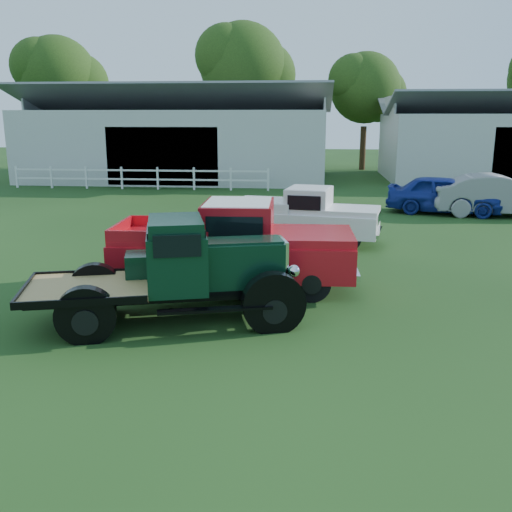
# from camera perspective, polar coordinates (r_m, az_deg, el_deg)

# --- Properties ---
(ground) EXTENTS (120.00, 120.00, 0.00)m
(ground) POSITION_cam_1_polar(r_m,az_deg,el_deg) (11.06, -1.65, -6.75)
(ground) COLOR #173311
(shed_left) EXTENTS (18.80, 10.20, 5.60)m
(shed_left) POSITION_cam_1_polar(r_m,az_deg,el_deg) (37.23, -7.48, 12.05)
(shed_left) COLOR #98998D
(shed_left) RESTS_ON ground
(fence_rail) EXTENTS (14.20, 0.16, 1.20)m
(fence_rail) POSITION_cam_1_polar(r_m,az_deg,el_deg) (31.85, -11.56, 7.64)
(fence_rail) COLOR white
(fence_rail) RESTS_ON ground
(tree_a) EXTENTS (6.30, 6.30, 10.50)m
(tree_a) POSITION_cam_1_polar(r_m,az_deg,el_deg) (47.41, -19.10, 14.76)
(tree_a) COLOR black
(tree_a) RESTS_ON ground
(tree_b) EXTENTS (6.90, 6.90, 11.50)m
(tree_b) POSITION_cam_1_polar(r_m,az_deg,el_deg) (44.63, -1.30, 16.23)
(tree_b) COLOR black
(tree_b) RESTS_ON ground
(tree_c) EXTENTS (5.40, 5.40, 9.00)m
(tree_c) POSITION_cam_1_polar(r_m,az_deg,el_deg) (43.43, 10.80, 14.41)
(tree_c) COLOR black
(tree_c) RESTS_ON ground
(vintage_flatbed) EXTENTS (5.48, 3.31, 2.03)m
(vintage_flatbed) POSITION_cam_1_polar(r_m,az_deg,el_deg) (10.97, -8.43, -1.51)
(vintage_flatbed) COLOR black
(vintage_flatbed) RESTS_ON ground
(red_pickup) EXTENTS (5.67, 2.34, 2.04)m
(red_pickup) POSITION_cam_1_polar(r_m,az_deg,el_deg) (13.04, -2.23, 1.12)
(red_pickup) COLOR red
(red_pickup) RESTS_ON ground
(white_pickup) EXTENTS (4.90, 2.62, 1.71)m
(white_pickup) POSITION_cam_1_polar(r_m,az_deg,el_deg) (17.90, 5.00, 4.03)
(white_pickup) COLOR white
(white_pickup) RESTS_ON ground
(misc_car_blue) EXTENTS (4.89, 2.92, 1.56)m
(misc_car_blue) POSITION_cam_1_polar(r_m,az_deg,el_deg) (24.52, 18.36, 5.85)
(misc_car_blue) COLOR navy
(misc_car_blue) RESTS_ON ground
(misc_car_grey) EXTENTS (5.10, 2.11, 1.64)m
(misc_car_grey) POSITION_cam_1_polar(r_m,az_deg,el_deg) (24.69, 23.05, 5.60)
(misc_car_grey) COLOR gray
(misc_car_grey) RESTS_ON ground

